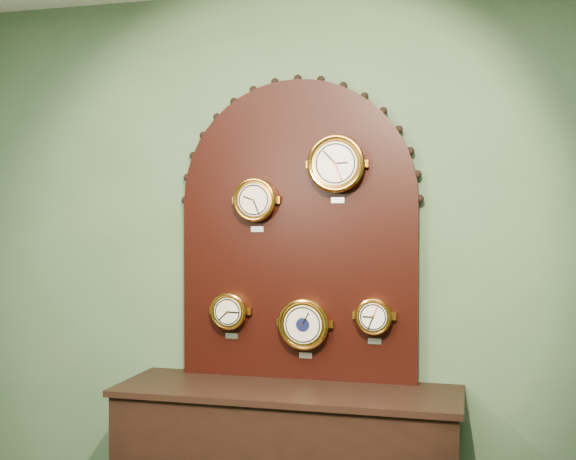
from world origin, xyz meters
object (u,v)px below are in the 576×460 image
(tide_clock, at_px, (374,316))
(roman_clock, at_px, (255,200))
(display_board, at_px, (298,220))
(barometer, at_px, (304,324))
(hygrometer, at_px, (230,311))
(arabic_clock, at_px, (337,164))

(tide_clock, bearing_deg, roman_clock, -179.89)
(display_board, bearing_deg, barometer, -54.06)
(roman_clock, distance_m, barometer, 0.66)
(roman_clock, bearing_deg, hygrometer, 179.65)
(roman_clock, height_order, barometer, roman_clock)
(display_board, distance_m, roman_clock, 0.24)
(barometer, bearing_deg, arabic_clock, -0.19)
(display_board, bearing_deg, hygrometer, -169.07)
(display_board, distance_m, tide_clock, 0.61)
(roman_clock, bearing_deg, barometer, -0.22)
(display_board, relative_size, tide_clock, 6.63)
(roman_clock, bearing_deg, display_board, 18.19)
(arabic_clock, distance_m, hygrometer, 0.92)
(hygrometer, distance_m, barometer, 0.39)
(hygrometer, bearing_deg, tide_clock, 0.02)
(arabic_clock, xyz_separation_m, tide_clock, (0.18, 0.00, -0.74))
(arabic_clock, xyz_separation_m, hygrometer, (-0.55, 0.00, -0.74))
(display_board, height_order, tide_clock, display_board)
(display_board, distance_m, hygrometer, 0.58)
(arabic_clock, height_order, tide_clock, arabic_clock)
(arabic_clock, height_order, hygrometer, arabic_clock)
(display_board, bearing_deg, arabic_clock, -17.90)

